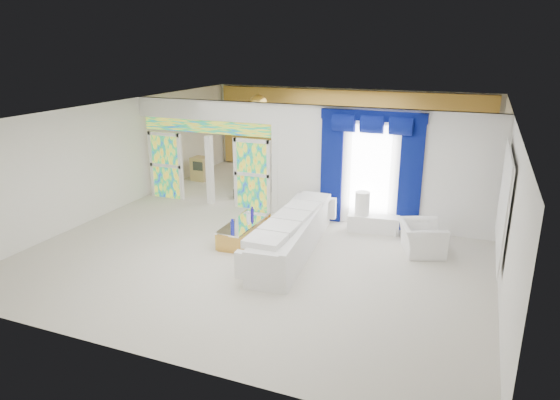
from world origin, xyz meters
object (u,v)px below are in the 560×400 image
at_px(armchair, 421,238).
at_px(coffee_table, 245,230).
at_px(grand_piano, 270,172).
at_px(white_sofa, 293,236).
at_px(console_table, 373,224).

bearing_deg(armchair, coffee_table, 80.76).
bearing_deg(grand_piano, white_sofa, -78.62).
bearing_deg(white_sofa, armchair, 16.03).
height_order(coffee_table, grand_piano, grand_piano).
height_order(console_table, grand_piano, grand_piano).
bearing_deg(grand_piano, armchair, -53.13).
distance_m(white_sofa, coffee_table, 1.39).
bearing_deg(grand_piano, console_table, -53.56).
bearing_deg(console_table, white_sofa, -126.72).
xyz_separation_m(armchair, grand_piano, (-5.35, 3.91, 0.10)).
bearing_deg(grand_piano, coffee_table, -91.13).
relative_size(console_table, grand_piano, 0.72).
bearing_deg(white_sofa, grand_piano, 113.26).
distance_m(white_sofa, grand_piano, 5.62).
xyz_separation_m(white_sofa, armchair, (2.68, 1.03, -0.04)).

